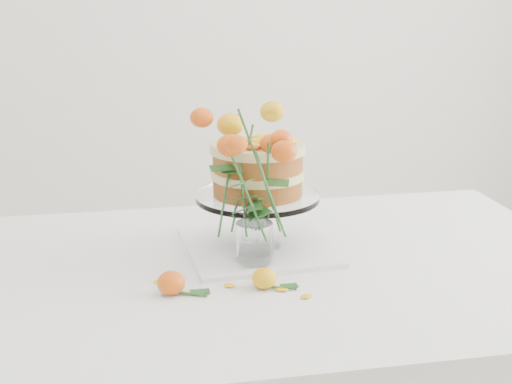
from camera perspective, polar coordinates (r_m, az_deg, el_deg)
table at (r=1.61m, az=1.62°, el=-8.47°), size 1.43×0.93×0.76m
napkin at (r=1.66m, az=0.13°, el=-4.43°), size 0.35×0.35×0.01m
cake_stand at (r=1.60m, az=0.14°, el=1.42°), size 0.28×0.28×0.25m
rose_vase at (r=1.49m, az=-0.15°, el=2.42°), size 0.27×0.27×0.40m
loose_rose_near at (r=1.45m, az=0.69°, el=-6.93°), size 0.09×0.05×0.04m
loose_rose_far at (r=1.43m, az=-6.78°, el=-7.24°), size 0.10×0.06×0.05m
stray_petal_a at (r=1.46m, az=-2.12°, el=-7.50°), size 0.03×0.02×0.00m
stray_petal_b at (r=1.45m, az=2.08°, el=-7.82°), size 0.03×0.02×0.00m
stray_petal_c at (r=1.42m, az=4.04°, el=-8.33°), size 0.03×0.02×0.00m
stray_petal_d at (r=1.50m, az=-7.77°, el=-7.09°), size 0.03×0.02×0.00m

